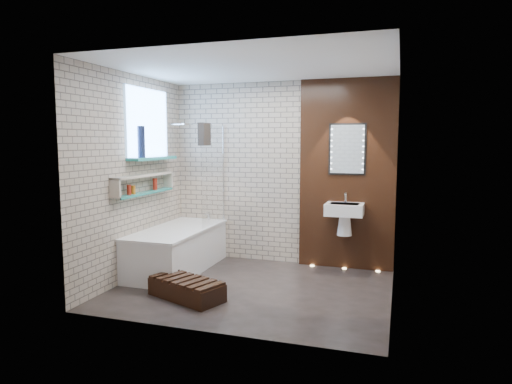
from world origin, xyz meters
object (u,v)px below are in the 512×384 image
(bathtub, at_px, (177,249))
(washbasin, at_px, (344,214))
(walnut_step, at_px, (187,290))
(led_mirror, at_px, (347,149))
(bath_screen, at_px, (213,175))

(bathtub, relative_size, washbasin, 3.00)
(bathtub, xyz_separation_m, walnut_step, (0.62, -0.99, -0.19))
(led_mirror, bearing_deg, walnut_step, -131.21)
(walnut_step, bearing_deg, bath_screen, 100.71)
(bathtub, relative_size, led_mirror, 2.49)
(bath_screen, xyz_separation_m, led_mirror, (1.82, 0.34, 0.37))
(washbasin, bearing_deg, walnut_step, -133.88)
(washbasin, relative_size, led_mirror, 0.83)
(bath_screen, relative_size, led_mirror, 2.00)
(washbasin, xyz_separation_m, walnut_step, (-1.55, -1.61, -0.69))
(bathtub, distance_m, washbasin, 2.32)
(bath_screen, distance_m, led_mirror, 1.89)
(bath_screen, relative_size, washbasin, 2.41)
(bath_screen, distance_m, washbasin, 1.89)
(bathtub, bearing_deg, bath_screen, 51.10)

